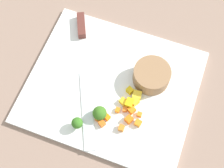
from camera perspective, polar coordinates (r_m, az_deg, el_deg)
ground_plane at (r=0.82m, az=0.00°, el=-0.63°), size 4.00×4.00×0.00m
cutting_board at (r=0.81m, az=0.00°, el=-0.46°), size 0.41×0.35×0.01m
prep_bowl at (r=0.80m, az=6.92°, el=1.48°), size 0.09×0.09×0.04m
chef_knife at (r=0.84m, az=-5.00°, el=5.24°), size 0.18×0.34×0.02m
carrot_dice_0 at (r=0.78m, az=2.33°, el=-3.10°), size 0.01×0.01×0.01m
carrot_dice_1 at (r=0.76m, az=-1.75°, el=-6.88°), size 0.02×0.02×0.01m
carrot_dice_2 at (r=0.78m, az=1.00°, el=-4.56°), size 0.01×0.01×0.01m
carrot_dice_3 at (r=0.78m, az=3.42°, el=-4.55°), size 0.02×0.02×0.01m
carrot_dice_4 at (r=0.77m, az=-0.90°, el=-5.76°), size 0.02×0.02×0.01m
carrot_dice_5 at (r=0.78m, az=2.25°, el=-4.43°), size 0.01×0.01×0.01m
carrot_dice_6 at (r=0.78m, az=4.79°, el=-5.30°), size 0.01×0.01×0.01m
carrot_dice_7 at (r=0.77m, az=4.56°, el=-6.79°), size 0.02×0.02×0.01m
carrot_dice_8 at (r=0.76m, az=1.65°, el=-7.65°), size 0.01×0.01×0.01m
carrot_dice_9 at (r=0.77m, az=2.96°, el=-6.19°), size 0.02×0.02×0.01m
carrot_dice_10 at (r=0.77m, az=-2.62°, el=-5.99°), size 0.01×0.02×0.01m
pepper_dice_0 at (r=0.79m, az=3.15°, el=-1.00°), size 0.02×0.02×0.01m
pepper_dice_1 at (r=0.78m, az=3.04°, el=-3.36°), size 0.02×0.02×0.02m
pepper_dice_2 at (r=0.79m, az=4.35°, el=-2.00°), size 0.02×0.02×0.02m
pepper_dice_3 at (r=0.78m, az=1.97°, el=-3.09°), size 0.02×0.02×0.01m
pepper_dice_4 at (r=0.78m, az=3.95°, el=-3.02°), size 0.02×0.02×0.02m
broccoli_floret_0 at (r=0.75m, az=-6.08°, el=-6.78°), size 0.03×0.03×0.04m
broccoli_floret_1 at (r=0.76m, az=-1.92°, el=-5.19°), size 0.03×0.03×0.04m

